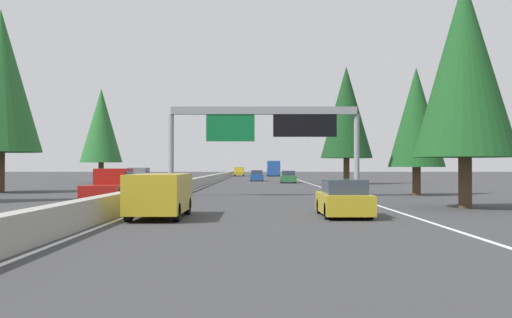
{
  "coord_description": "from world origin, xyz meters",
  "views": [
    {
      "loc": [
        -3.29,
        -5.39,
        1.98
      ],
      "look_at": [
        63.67,
        -5.3,
        2.81
      ],
      "focal_mm": 42.53,
      "sensor_mm": 36.0,
      "label": 1
    }
  ],
  "objects": [
    {
      "name": "ground_plane",
      "position": [
        60.0,
        0.0,
        0.0
      ],
      "size": [
        320.0,
        320.0,
        0.0
      ],
      "primitive_type": "plane",
      "color": "#38383A"
    },
    {
      "name": "median_barrier",
      "position": [
        80.0,
        0.3,
        0.45
      ],
      "size": [
        180.0,
        0.56,
        0.9
      ],
      "primitive_type": "cube",
      "color": "#9E9B93",
      "rests_on": "ground"
    },
    {
      "name": "shoulder_stripe_right",
      "position": [
        70.0,
        -11.52,
        0.01
      ],
      "size": [
        160.0,
        0.16,
        0.01
      ],
      "primitive_type": "cube",
      "color": "silver",
      "rests_on": "ground"
    },
    {
      "name": "shoulder_stripe_median",
      "position": [
        70.0,
        -0.25,
        0.01
      ],
      "size": [
        160.0,
        0.16,
        0.01
      ],
      "primitive_type": "cube",
      "color": "silver",
      "rests_on": "ground"
    },
    {
      "name": "sign_gantry_overhead",
      "position": [
        36.82,
        -6.04,
        4.73
      ],
      "size": [
        0.5,
        12.68,
        5.94
      ],
      "color": "gray",
      "rests_on": "ground"
    },
    {
      "name": "sedan_mid_right",
      "position": [
        20.72,
        -8.83,
        0.68
      ],
      "size": [
        4.4,
        1.8,
        1.47
      ],
      "color": "#AD931E",
      "rests_on": "ground"
    },
    {
      "name": "minivan_near_center",
      "position": [
        20.03,
        -1.66,
        0.95
      ],
      "size": [
        5.0,
        1.95,
        1.69
      ],
      "color": "#AD931E",
      "rests_on": "ground"
    },
    {
      "name": "sedan_near_right",
      "position": [
        69.61,
        -9.16,
        0.68
      ],
      "size": [
        4.4,
        1.8,
        1.47
      ],
      "color": "#2D6B38",
      "rests_on": "ground"
    },
    {
      "name": "sedan_mid_left",
      "position": [
        79.51,
        -5.4,
        0.68
      ],
      "size": [
        4.4,
        1.8,
        1.47
      ],
      "color": "#1E4793",
      "rests_on": "ground"
    },
    {
      "name": "bus_far_left",
      "position": [
        122.25,
        -8.78,
        1.72
      ],
      "size": [
        11.5,
        2.55,
        3.1
      ],
      "color": "#1E4793",
      "rests_on": "ground"
    },
    {
      "name": "pickup_far_right",
      "position": [
        120.89,
        -1.75,
        0.91
      ],
      "size": [
        5.6,
        2.0,
        1.86
      ],
      "color": "#AD931E",
      "rests_on": "ground"
    },
    {
      "name": "oncoming_near",
      "position": [
        31.55,
        3.0,
        0.91
      ],
      "size": [
        5.6,
        2.0,
        1.86
      ],
      "rotation": [
        0.0,
        0.0,
        3.14
      ],
      "color": "maroon",
      "rests_on": "ground"
    },
    {
      "name": "oncoming_far",
      "position": [
        56.28,
        6.39,
        0.91
      ],
      "size": [
        5.6,
        2.0,
        1.86
      ],
      "rotation": [
        0.0,
        0.0,
        3.14
      ],
      "color": "slate",
      "rests_on": "ground"
    },
    {
      "name": "conifer_right_foreground",
      "position": [
        25.41,
        -15.26,
        6.69
      ],
      "size": [
        4.84,
        4.84,
        11.0
      ],
      "color": "#4C3823",
      "rests_on": "ground"
    },
    {
      "name": "conifer_right_near",
      "position": [
        38.48,
        -16.41,
        5.37
      ],
      "size": [
        3.89,
        3.89,
        8.85
      ],
      "color": "#4C3823",
      "rests_on": "ground"
    },
    {
      "name": "conifer_right_mid",
      "position": [
        65.33,
        -15.55,
        8.12
      ],
      "size": [
        5.88,
        5.88,
        13.36
      ],
      "color": "#4C3823",
      "rests_on": "ground"
    },
    {
      "name": "conifer_left_near",
      "position": [
        42.6,
        14.11,
        8.5
      ],
      "size": [
        6.15,
        6.15,
        13.98
      ],
      "color": "#4C3823",
      "rests_on": "ground"
    },
    {
      "name": "conifer_left_mid",
      "position": [
        68.49,
        13.1,
        6.84
      ],
      "size": [
        4.95,
        4.95,
        11.26
      ],
      "color": "#4C3823",
      "rests_on": "ground"
    }
  ]
}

